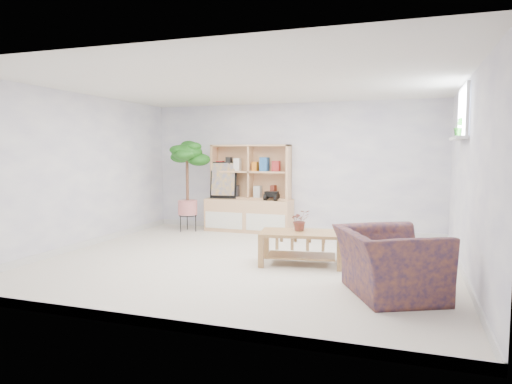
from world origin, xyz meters
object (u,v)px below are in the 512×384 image
(coffee_table, at_px, (301,248))
(armchair, at_px, (389,258))
(storage_unit, at_px, (249,188))
(floor_tree, at_px, (187,186))

(coffee_table, relative_size, armchair, 1.00)
(storage_unit, distance_m, armchair, 4.16)
(storage_unit, bearing_deg, floor_tree, -161.85)
(storage_unit, height_order, coffee_table, storage_unit)
(coffee_table, xyz_separation_m, armchair, (1.17, -0.98, 0.18))
(floor_tree, bearing_deg, coffee_table, -34.68)
(storage_unit, height_order, floor_tree, floor_tree)
(floor_tree, bearing_deg, storage_unit, 18.15)
(coffee_table, bearing_deg, armchair, -49.24)
(storage_unit, xyz_separation_m, floor_tree, (-1.10, -0.36, 0.04))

